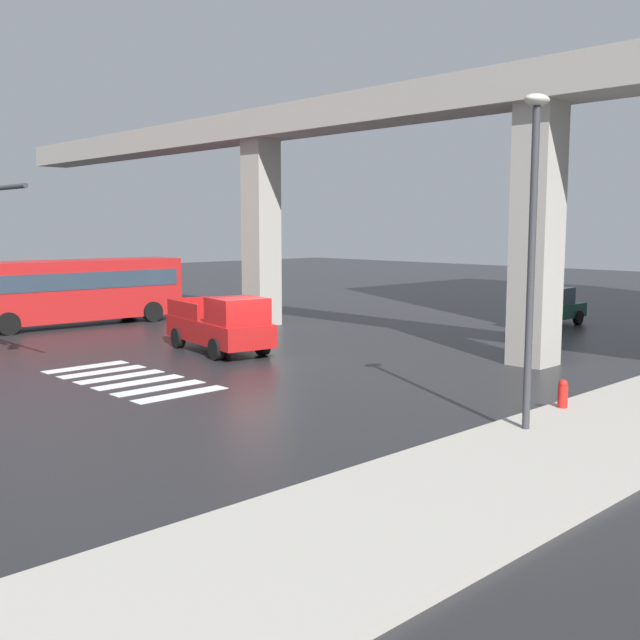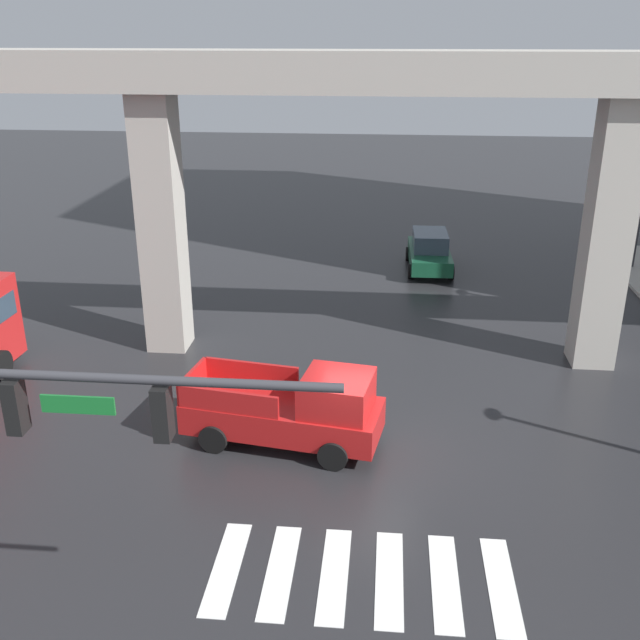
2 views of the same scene
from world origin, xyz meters
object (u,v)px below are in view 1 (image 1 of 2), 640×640
Objects in this scene: pickup_truck at (223,325)px; street_lamp_near_corner at (533,225)px; fire_hydrant at (563,396)px; sedan_dark_green at (548,307)px; city_bus at (64,288)px.

street_lamp_near_corner is (13.32, -1.68, 3.57)m from pickup_truck.
street_lamp_near_corner reaches higher than pickup_truck.
street_lamp_near_corner reaches higher than fire_hydrant.
pickup_truck is 12.95m from fire_hydrant.
sedan_dark_green reaches higher than fire_hydrant.
fire_hydrant is at bearing 99.73° from street_lamp_near_corner.
fire_hydrant is (-0.40, 2.33, -4.13)m from street_lamp_near_corner.
street_lamp_near_corner reaches higher than city_bus.
city_bus reaches higher than sedan_dark_green.
sedan_dark_green is 0.60× the size of street_lamp_near_corner.
pickup_truck is at bearing 172.80° from street_lamp_near_corner.
pickup_truck is at bearing -105.26° from sedan_dark_green.
city_bus is 23.91m from fire_hydrant.
sedan_dark_green is 17.10m from fire_hydrant.
sedan_dark_green is at bearing 46.97° from city_bus.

